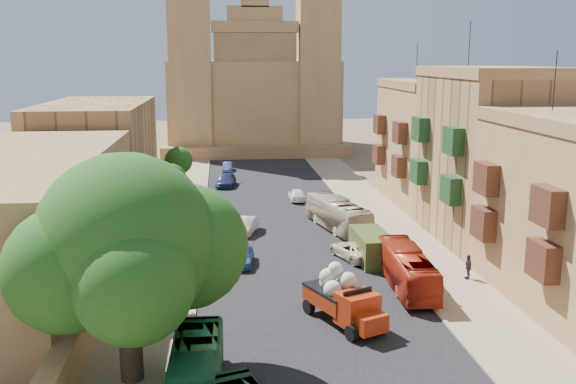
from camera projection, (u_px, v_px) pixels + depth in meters
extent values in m
cube|color=black|center=(283.00, 228.00, 55.75)|extent=(14.00, 140.00, 0.01)
cube|color=#947E61|center=(390.00, 225.00, 56.72)|extent=(5.00, 140.00, 0.01)
cube|color=#947E61|center=(173.00, 231.00, 54.78)|extent=(5.00, 140.00, 0.01)
cube|color=#947E61|center=(362.00, 225.00, 56.45)|extent=(0.25, 140.00, 0.12)
cube|color=#947E61|center=(202.00, 229.00, 55.02)|extent=(0.25, 140.00, 0.12)
cylinder|color=black|center=(555.00, 81.00, 38.83)|extent=(0.06, 0.06, 3.60)
cube|color=#4E281A|center=(543.00, 260.00, 33.80)|extent=(0.90, 2.20, 2.00)
cube|color=#4E281A|center=(483.00, 223.00, 41.43)|extent=(0.90, 2.20, 2.00)
cube|color=#4E281A|center=(547.00, 206.00, 33.20)|extent=(0.90, 2.20, 2.00)
cube|color=#4E281A|center=(486.00, 179.00, 40.83)|extent=(0.90, 2.20, 2.00)
cube|color=#A97C4D|center=(488.00, 160.00, 51.19)|extent=(8.00, 14.00, 13.00)
cube|color=olive|center=(494.00, 72.00, 49.77)|extent=(8.20, 14.00, 0.80)
cylinder|color=black|center=(469.00, 44.00, 51.95)|extent=(0.06, 0.06, 3.60)
cube|color=#1A4320|center=(451.00, 190.00, 47.24)|extent=(0.90, 2.20, 2.00)
cube|color=#1A4320|center=(418.00, 171.00, 54.87)|extent=(0.90, 2.20, 2.00)
cube|color=#1A4320|center=(453.00, 141.00, 46.49)|extent=(0.90, 2.20, 2.00)
cube|color=#1A4320|center=(420.00, 129.00, 54.12)|extent=(0.90, 2.20, 2.00)
cube|color=#9F7547|center=(431.00, 146.00, 64.97)|extent=(8.00, 14.00, 11.50)
cube|color=olive|center=(434.00, 84.00, 63.71)|extent=(8.20, 14.00, 0.80)
cylinder|color=black|center=(417.00, 62.00, 65.88)|extent=(0.06, 0.06, 3.60)
cube|color=#4E281A|center=(399.00, 166.00, 60.98)|extent=(0.90, 2.20, 2.00)
cube|color=#4E281A|center=(379.00, 154.00, 68.61)|extent=(0.90, 2.20, 2.00)
cube|color=#4E281A|center=(400.00, 132.00, 60.32)|extent=(0.90, 2.20, 2.00)
cube|color=#4E281A|center=(380.00, 124.00, 67.95)|extent=(0.90, 2.20, 2.00)
cube|color=#9F7547|center=(118.00, 257.00, 44.56)|extent=(1.00, 40.00, 1.80)
cube|color=olive|center=(24.00, 220.00, 41.37)|extent=(10.00, 28.00, 8.40)
cube|color=#A97C4D|center=(98.00, 151.00, 66.52)|extent=(10.00, 22.00, 10.00)
cube|color=#9F7547|center=(253.00, 105.00, 103.96)|extent=(26.00, 20.00, 14.00)
cube|color=olive|center=(257.00, 151.00, 94.99)|extent=(28.00, 4.00, 1.80)
cube|color=olive|center=(255.00, 89.00, 94.78)|extent=(12.00, 2.00, 16.00)
cube|color=#9F7547|center=(255.00, 27.00, 92.96)|extent=(12.60, 2.40, 1.60)
cube|color=#9F7547|center=(255.00, 15.00, 92.61)|extent=(8.00, 2.00, 2.40)
cube|color=#9F7547|center=(255.00, 2.00, 92.24)|extent=(4.00, 2.00, 1.60)
cube|color=#9F7547|center=(190.00, 58.00, 94.16)|extent=(6.00, 6.00, 29.00)
cube|color=#9F7547|center=(318.00, 58.00, 96.10)|extent=(6.00, 6.00, 29.00)
cylinder|color=#3C2A1E|center=(130.00, 338.00, 29.06)|extent=(1.05, 1.05, 4.00)
sphere|color=#174111|center=(125.00, 242.00, 28.14)|extent=(7.99, 7.99, 7.99)
sphere|color=#174111|center=(185.00, 246.00, 29.75)|extent=(5.89, 5.89, 5.89)
sphere|color=#174111|center=(67.00, 269.00, 27.15)|extent=(5.47, 5.47, 5.47)
sphere|color=#174111|center=(134.00, 284.00, 25.96)|extent=(5.05, 5.05, 5.05)
sphere|color=#174111|center=(106.00, 212.00, 30.10)|extent=(4.63, 4.63, 4.63)
cylinder|color=#3C2A1E|center=(141.00, 294.00, 36.98)|extent=(0.44, 0.44, 2.25)
sphere|color=#174111|center=(139.00, 256.00, 36.51)|extent=(3.28, 3.28, 3.28)
cylinder|color=#3C2A1E|center=(160.00, 236.00, 48.65)|extent=(0.44, 0.44, 2.37)
sphere|color=#174111|center=(159.00, 206.00, 48.16)|extent=(3.45, 3.45, 3.45)
cylinder|color=#3C2A1E|center=(171.00, 203.00, 60.35)|extent=(0.44, 0.44, 2.16)
sphere|color=#174111|center=(171.00, 180.00, 59.90)|extent=(3.14, 3.14, 3.14)
cylinder|color=#3C2A1E|center=(179.00, 180.00, 72.03)|extent=(0.44, 0.44, 2.14)
sphere|color=#174111|center=(179.00, 161.00, 71.59)|extent=(3.11, 3.11, 3.11)
cube|color=#A3280C|center=(334.00, 297.00, 36.23)|extent=(3.34, 4.02, 0.87)
cube|color=black|center=(334.00, 289.00, 36.13)|extent=(3.40, 4.09, 0.12)
cube|color=#A3280C|center=(357.00, 309.00, 34.34)|extent=(2.51, 2.31, 1.73)
cube|color=#A3280C|center=(370.00, 323.00, 33.44)|extent=(1.96, 1.72, 0.96)
cube|color=black|center=(357.00, 297.00, 34.20)|extent=(1.71, 0.83, 0.87)
cylinder|color=black|center=(352.00, 333.00, 33.31)|extent=(0.66, 0.93, 0.87)
cylinder|color=black|center=(381.00, 326.00, 34.25)|extent=(0.66, 0.93, 0.87)
cylinder|color=black|center=(309.00, 307.00, 36.90)|extent=(0.66, 0.93, 0.87)
cylinder|color=black|center=(336.00, 300.00, 37.84)|extent=(0.66, 0.93, 0.87)
sphere|color=beige|center=(333.00, 290.00, 35.36)|extent=(1.06, 1.06, 1.06)
sphere|color=beige|center=(344.00, 285.00, 36.07)|extent=(1.06, 1.06, 1.06)
sphere|color=beige|center=(329.00, 282.00, 36.57)|extent=(1.06, 1.06, 1.06)
sphere|color=beige|center=(328.00, 277.00, 35.87)|extent=(0.96, 0.96, 0.96)
sphere|color=beige|center=(348.00, 281.00, 35.42)|extent=(0.96, 0.96, 0.96)
sphere|color=beige|center=(335.00, 269.00, 35.81)|extent=(0.87, 0.87, 0.87)
cube|color=#425520|center=(372.00, 247.00, 46.36)|extent=(2.39, 5.20, 2.12)
cylinder|color=black|center=(364.00, 264.00, 44.63)|extent=(0.36, 0.86, 0.85)
cylinder|color=black|center=(392.00, 262.00, 44.89)|extent=(0.36, 0.86, 0.85)
cylinder|color=black|center=(352.00, 249.00, 48.09)|extent=(0.36, 0.86, 0.85)
cylinder|color=black|center=(378.00, 248.00, 48.35)|extent=(0.36, 0.86, 0.85)
imported|color=#1A6735|center=(195.00, 382.00, 26.59)|extent=(2.36, 9.30, 2.58)
imported|color=#B22A14|center=(407.00, 269.00, 40.97)|extent=(2.58, 9.18, 2.53)
imported|color=#C2B091|center=(338.00, 215.00, 54.80)|extent=(4.42, 9.82, 2.66)
imported|color=#3663AA|center=(242.00, 256.00, 45.57)|extent=(2.01, 4.01, 1.31)
imported|color=beige|center=(246.00, 226.00, 53.83)|extent=(2.48, 4.22, 1.32)
imported|color=beige|center=(354.00, 250.00, 47.03)|extent=(3.47, 5.01, 1.27)
imported|color=navy|center=(226.00, 180.00, 73.57)|extent=(2.65, 5.04, 1.39)
imported|color=white|center=(297.00, 195.00, 66.14)|extent=(1.57, 3.82, 1.30)
imported|color=#4763B5|center=(227.00, 167.00, 83.76)|extent=(1.32, 3.36, 1.09)
imported|color=#28262E|center=(440.00, 288.00, 38.75)|extent=(0.70, 0.59, 1.64)
imported|color=#313036|center=(468.00, 267.00, 42.64)|extent=(0.44, 1.00, 1.68)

